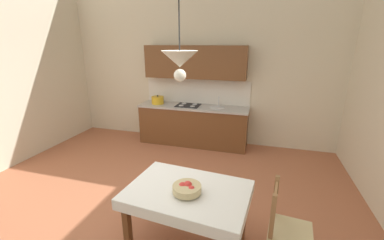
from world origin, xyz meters
The scene contains 7 objects.
ground_plane centered at (0.00, 0.00, -0.05)m, with size 6.67×6.25×0.10m, color #A86042.
wall_back centered at (0.00, 2.88, 2.06)m, with size 6.67×0.12×4.13m, color beige.
kitchen_cabinetry centered at (-0.04, 2.55, 0.86)m, with size 2.46×0.63×2.20m.
dining_table centered at (0.74, -0.45, 0.62)m, with size 1.37×1.01×0.75m.
dining_chair_window_side centered at (1.77, -0.41, 0.44)m, with size 0.46×0.46×0.93m.
fruit_bowl centered at (0.76, -0.52, 0.81)m, with size 0.30×0.30×0.12m.
pendant_lamp centered at (0.71, -0.57, 2.11)m, with size 0.32×0.32×0.80m.
Camera 1 is at (1.42, -2.64, 2.25)m, focal length 23.09 mm.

